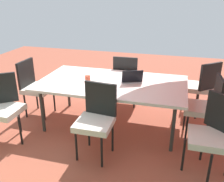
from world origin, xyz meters
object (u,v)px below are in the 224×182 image
Objects in this scene: chair_northwest at (213,132)px; chair_west at (205,105)px; dining_table at (112,85)px; chair_east at (35,85)px; chair_south at (126,77)px; cup at (88,78)px; laptop at (131,79)px; chair_north at (96,117)px; chair_southwest at (202,85)px; chair_northeast at (3,105)px.

chair_west is at bearing 132.53° from chair_northwest.
dining_table is 1.41m from chair_east.
chair_northwest is 2.13m from chair_south.
cup is (0.38, 0.05, 0.09)m from dining_table.
dining_table is at bearing -7.51° from laptop.
laptop is at bearing 78.49° from chair_north.
chair_southwest is 1.99m from cup.
dining_table is 2.31× the size of chair_west.
chair_south is at bearing -94.83° from laptop.
chair_northeast is at bearing 5.18° from laptop.
chair_northwest is 11.37× the size of cup.
chair_west is (0.03, -0.76, 0.00)m from chair_northwest.
chair_south is 11.37× the size of cup.
chair_southwest is at bearing -150.16° from dining_table.
laptop is at bearing -8.59° from chair_southwest.
chair_east and chair_south have the same top height.
chair_northwest is at bearing 49.36° from chair_southwest.
chair_west is (-2.80, 0.05, 0.00)m from chair_east.
chair_north is at bearing -139.23° from chair_northwest.
cup is (1.81, -0.74, 0.25)m from chair_northwest.
chair_west is (-1.39, -0.77, 0.00)m from chair_north.
dining_table is at bearing 85.06° from chair_south.
chair_northeast and chair_east have the same top height.
chair_north is 1.00× the size of chair_south.
chair_northeast is 1.00× the size of chair_south.
chair_northeast and chair_northwest have the same top height.
chair_north reaches higher than cup.
chair_north is at bearing -36.32° from chair_northeast.
chair_southwest reaches higher than cup.
chair_northeast is 1.41m from chair_north.
chair_northeast reaches higher than cup.
dining_table is 26.31× the size of cup.
chair_south reaches higher than laptop.
chair_northeast and chair_south have the same top height.
cup is at bearing -93.34° from chair_west.
chair_southwest and chair_northwest have the same top height.
chair_east reaches higher than dining_table.
laptop is at bearing -87.45° from chair_east.
chair_northeast is at bearing 29.88° from dining_table.
chair_northeast and chair_southwest have the same top height.
chair_east is 1.66m from chair_south.
chair_east is 2.52× the size of laptop.
chair_north is (-0.01, 0.79, -0.16)m from dining_table.
laptop is at bearing 105.90° from chair_south.
chair_northeast is 2.83m from chair_northwest.
laptop is at bearing -9.20° from chair_northeast.
cup is (-1.01, 0.08, 0.25)m from chair_east.
cup is (0.67, 0.12, -0.00)m from laptop.
chair_northeast is at bearing -173.12° from chair_north.
chair_west is at bearing 48.38° from chair_southwest.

